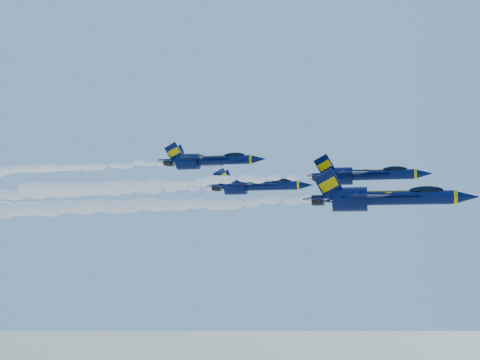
% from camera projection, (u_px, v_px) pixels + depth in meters
% --- Properties ---
extents(jet_lead, '(18.41, 15.11, 6.84)m').
position_uv_depth(jet_lead, '(383.00, 198.00, 68.30)').
color(jet_lead, '#060E38').
extents(smoke_trail_jet_lead, '(44.99, 2.35, 2.11)m').
position_uv_depth(smoke_trail_jet_lead, '(134.00, 206.00, 75.33)').
color(smoke_trail_jet_lead, white).
extents(jet_second, '(15.72, 12.90, 5.84)m').
position_uv_depth(jet_second, '(364.00, 175.00, 80.51)').
color(jet_second, '#060E38').
extents(smoke_trail_jet_second, '(44.99, 2.00, 1.80)m').
position_uv_depth(smoke_trail_jet_second, '(159.00, 183.00, 87.28)').
color(smoke_trail_jet_second, white).
extents(jet_third, '(15.19, 12.46, 5.65)m').
position_uv_depth(jet_third, '(256.00, 186.00, 89.63)').
color(jet_third, '#060E38').
extents(smoke_trail_jet_third, '(44.99, 1.94, 1.74)m').
position_uv_depth(smoke_trail_jet_third, '(79.00, 193.00, 96.35)').
color(smoke_trail_jet_third, white).
extents(jet_fourth, '(17.20, 14.11, 6.39)m').
position_uv_depth(jet_fourth, '(208.00, 160.00, 99.07)').
color(jet_fourth, '#060E38').
extents(smoke_trail_jet_fourth, '(44.99, 2.19, 1.97)m').
position_uv_depth(smoke_trail_jet_fourth, '(46.00, 169.00, 105.99)').
color(smoke_trail_jet_fourth, white).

